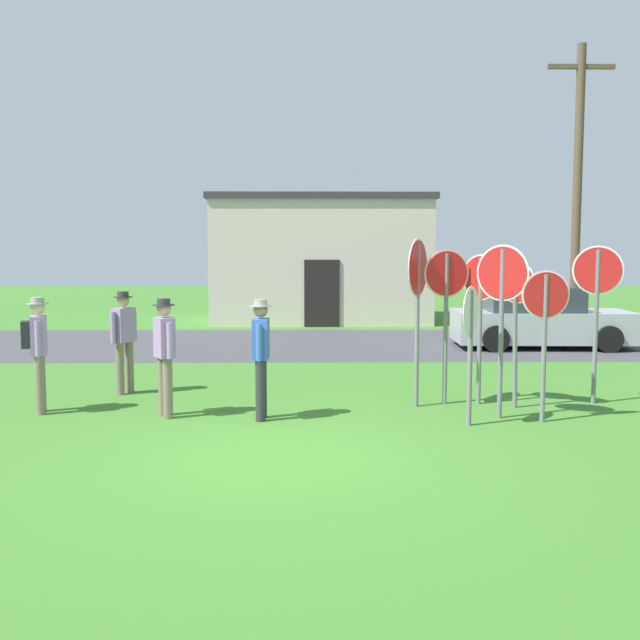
{
  "coord_description": "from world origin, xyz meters",
  "views": [
    {
      "loc": [
        0.39,
        -8.54,
        2.46
      ],
      "look_at": [
        0.58,
        3.44,
        1.3
      ],
      "focal_mm": 41.74,
      "sensor_mm": 36.0,
      "label": 1
    }
  ],
  "objects_px": {
    "stop_sign_far_back": "(418,290)",
    "person_in_teal": "(124,336)",
    "stop_sign_rear_right": "(470,332)",
    "person_holding_notes": "(165,350)",
    "stop_sign_rear_left": "(545,320)",
    "utility_pole": "(577,186)",
    "stop_sign_tallest": "(516,310)",
    "stop_sign_leaning_left": "(502,299)",
    "stop_sign_low_front": "(597,296)",
    "person_near_signs": "(261,352)",
    "stop_sign_center_cluster": "(480,303)",
    "person_in_dark_shirt": "(38,346)",
    "stop_sign_leaning_right": "(446,299)",
    "parked_car_on_street": "(540,320)"
  },
  "relations": [
    {
      "from": "person_holding_notes",
      "to": "parked_car_on_street",
      "type": "bearing_deg",
      "value": 43.85
    },
    {
      "from": "person_in_dark_shirt",
      "to": "stop_sign_rear_right",
      "type": "bearing_deg",
      "value": -7.97
    },
    {
      "from": "stop_sign_rear_right",
      "to": "person_near_signs",
      "type": "xyz_separation_m",
      "value": [
        -2.91,
        0.41,
        -0.33
      ]
    },
    {
      "from": "utility_pole",
      "to": "stop_sign_tallest",
      "type": "xyz_separation_m",
      "value": [
        -4.14,
        -9.02,
        -2.6
      ]
    },
    {
      "from": "utility_pole",
      "to": "stop_sign_leaning_left",
      "type": "xyz_separation_m",
      "value": [
        -4.53,
        -9.7,
        -2.39
      ]
    },
    {
      "from": "stop_sign_leaning_right",
      "to": "stop_sign_low_front",
      "type": "relative_size",
      "value": 0.98
    },
    {
      "from": "stop_sign_rear_left",
      "to": "utility_pole",
      "type": "bearing_deg",
      "value": 68.19
    },
    {
      "from": "stop_sign_rear_right",
      "to": "person_in_teal",
      "type": "xyz_separation_m",
      "value": [
        -5.34,
        2.37,
        -0.33
      ]
    },
    {
      "from": "stop_sign_center_cluster",
      "to": "stop_sign_far_back",
      "type": "height_order",
      "value": "stop_sign_far_back"
    },
    {
      "from": "stop_sign_leaning_right",
      "to": "stop_sign_tallest",
      "type": "height_order",
      "value": "stop_sign_leaning_right"
    },
    {
      "from": "utility_pole",
      "to": "person_in_teal",
      "type": "xyz_separation_m",
      "value": [
        -10.42,
        -7.79,
        -3.14
      ]
    },
    {
      "from": "person_holding_notes",
      "to": "stop_sign_leaning_right",
      "type": "bearing_deg",
      "value": 11.38
    },
    {
      "from": "stop_sign_leaning_right",
      "to": "stop_sign_tallest",
      "type": "xyz_separation_m",
      "value": [
        1.01,
        -0.32,
        -0.14
      ]
    },
    {
      "from": "parked_car_on_street",
      "to": "stop_sign_center_cluster",
      "type": "bearing_deg",
      "value": -114.5
    },
    {
      "from": "stop_sign_far_back",
      "to": "person_in_teal",
      "type": "distance_m",
      "value": 4.99
    },
    {
      "from": "person_in_dark_shirt",
      "to": "person_holding_notes",
      "type": "relative_size",
      "value": 1.0
    },
    {
      "from": "stop_sign_tallest",
      "to": "person_holding_notes",
      "type": "distance_m",
      "value": 5.31
    },
    {
      "from": "stop_sign_center_cluster",
      "to": "stop_sign_low_front",
      "type": "distance_m",
      "value": 1.85
    },
    {
      "from": "stop_sign_low_front",
      "to": "stop_sign_leaning_left",
      "type": "distance_m",
      "value": 2.03
    },
    {
      "from": "stop_sign_rear_right",
      "to": "stop_sign_low_front",
      "type": "distance_m",
      "value": 2.75
    },
    {
      "from": "stop_sign_low_front",
      "to": "utility_pole",
      "type": "bearing_deg",
      "value": 72.34
    },
    {
      "from": "stop_sign_low_front",
      "to": "person_near_signs",
      "type": "height_order",
      "value": "stop_sign_low_front"
    },
    {
      "from": "stop_sign_leaning_right",
      "to": "stop_sign_tallest",
      "type": "bearing_deg",
      "value": -17.85
    },
    {
      "from": "stop_sign_rear_right",
      "to": "stop_sign_low_front",
      "type": "relative_size",
      "value": 0.78
    },
    {
      "from": "stop_sign_rear_right",
      "to": "person_holding_notes",
      "type": "relative_size",
      "value": 1.12
    },
    {
      "from": "stop_sign_tallest",
      "to": "person_in_dark_shirt",
      "type": "bearing_deg",
      "value": -177.99
    },
    {
      "from": "utility_pole",
      "to": "person_in_teal",
      "type": "relative_size",
      "value": 4.54
    },
    {
      "from": "person_in_dark_shirt",
      "to": "person_in_teal",
      "type": "distance_m",
      "value": 1.75
    },
    {
      "from": "stop_sign_leaning_right",
      "to": "person_holding_notes",
      "type": "xyz_separation_m",
      "value": [
        -4.25,
        -0.86,
        -0.69
      ]
    },
    {
      "from": "stop_sign_tallest",
      "to": "person_holding_notes",
      "type": "relative_size",
      "value": 1.31
    },
    {
      "from": "stop_sign_rear_left",
      "to": "stop_sign_low_front",
      "type": "distance_m",
      "value": 1.76
    },
    {
      "from": "person_in_teal",
      "to": "stop_sign_rear_left",
      "type": "bearing_deg",
      "value": -18.6
    },
    {
      "from": "person_near_signs",
      "to": "person_in_teal",
      "type": "xyz_separation_m",
      "value": [
        -2.43,
        1.96,
        0.0
      ]
    },
    {
      "from": "person_in_teal",
      "to": "person_near_signs",
      "type": "bearing_deg",
      "value": -38.84
    },
    {
      "from": "utility_pole",
      "to": "person_holding_notes",
      "type": "bearing_deg",
      "value": -134.53
    },
    {
      "from": "parked_car_on_street",
      "to": "person_in_dark_shirt",
      "type": "xyz_separation_m",
      "value": [
        -9.77,
        -7.25,
        0.32
      ]
    },
    {
      "from": "stop_sign_tallest",
      "to": "parked_car_on_street",
      "type": "bearing_deg",
      "value": 69.79
    },
    {
      "from": "parked_car_on_street",
      "to": "person_holding_notes",
      "type": "relative_size",
      "value": 2.51
    },
    {
      "from": "parked_car_on_street",
      "to": "person_near_signs",
      "type": "height_order",
      "value": "person_near_signs"
    },
    {
      "from": "stop_sign_tallest",
      "to": "stop_sign_far_back",
      "type": "bearing_deg",
      "value": 174.74
    },
    {
      "from": "person_in_teal",
      "to": "stop_sign_low_front",
      "type": "bearing_deg",
      "value": -6.82
    },
    {
      "from": "stop_sign_rear_right",
      "to": "utility_pole",
      "type": "bearing_deg",
      "value": 63.43
    },
    {
      "from": "stop_sign_rear_right",
      "to": "person_near_signs",
      "type": "distance_m",
      "value": 2.96
    },
    {
      "from": "stop_sign_far_back",
      "to": "stop_sign_leaning_left",
      "type": "xyz_separation_m",
      "value": [
        1.09,
        -0.82,
        -0.09
      ]
    },
    {
      "from": "stop_sign_center_cluster",
      "to": "person_near_signs",
      "type": "relative_size",
      "value": 1.36
    },
    {
      "from": "stop_sign_tallest",
      "to": "stop_sign_leaning_left",
      "type": "xyz_separation_m",
      "value": [
        -0.39,
        -0.68,
        0.21
      ]
    },
    {
      "from": "stop_sign_leaning_right",
      "to": "stop_sign_leaning_left",
      "type": "bearing_deg",
      "value": -58.59
    },
    {
      "from": "stop_sign_low_front",
      "to": "stop_sign_leaning_left",
      "type": "xyz_separation_m",
      "value": [
        -1.76,
        -1.0,
        0.02
      ]
    },
    {
      "from": "stop_sign_tallest",
      "to": "person_near_signs",
      "type": "xyz_separation_m",
      "value": [
        -3.85,
        -0.72,
        -0.54
      ]
    },
    {
      "from": "stop_sign_rear_right",
      "to": "person_holding_notes",
      "type": "bearing_deg",
      "value": 172.15
    }
  ]
}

